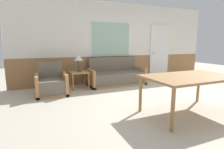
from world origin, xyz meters
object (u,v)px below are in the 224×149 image
(dining_table, at_px, (189,79))
(armchair, at_px, (52,85))
(side_table, at_px, (79,74))
(table_lamp, at_px, (79,58))
(couch, at_px, (116,77))

(dining_table, bearing_deg, armchair, 134.21)
(side_table, height_order, table_lamp, table_lamp)
(table_lamp, bearing_deg, side_table, -101.41)
(couch, distance_m, side_table, 1.25)
(table_lamp, xyz_separation_m, dining_table, (1.46, -2.82, -0.23))
(couch, distance_m, dining_table, 2.80)
(armchair, xyz_separation_m, side_table, (0.81, 0.37, 0.17))
(table_lamp, bearing_deg, dining_table, -62.60)
(couch, height_order, table_lamp, table_lamp)
(dining_table, bearing_deg, couch, 95.03)
(side_table, bearing_deg, couch, 1.71)
(couch, xyz_separation_m, armchair, (-2.05, -0.41, -0.00))
(armchair, relative_size, table_lamp, 1.73)
(couch, bearing_deg, dining_table, -84.97)
(table_lamp, bearing_deg, armchair, -150.93)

